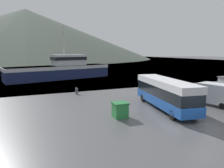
% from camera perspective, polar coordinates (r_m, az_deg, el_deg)
% --- Properties ---
extents(ground_plane, '(400.00, 400.00, 0.00)m').
position_cam_1_polar(ground_plane, '(18.44, 23.02, -11.14)').
color(ground_plane, '#4C4C4F').
extents(water_surface, '(240.00, 240.00, 0.00)m').
position_cam_1_polar(water_surface, '(150.78, -17.45, 6.51)').
color(water_surface, '#3D5160').
rests_on(water_surface, ground).
extents(hill_backdrop, '(218.12, 218.12, 43.03)m').
position_cam_1_polar(hill_backdrop, '(197.89, -23.20, 12.99)').
color(hill_backdrop, '#424C42').
rests_on(hill_backdrop, ground).
extents(tour_bus, '(3.94, 10.41, 3.23)m').
position_cam_1_polar(tour_bus, '(22.44, 14.89, -2.30)').
color(tour_bus, '#194799').
rests_on(tour_bus, ground).
extents(delivery_van, '(3.36, 6.20, 2.56)m').
position_cam_1_polar(delivery_van, '(26.01, 27.01, -2.51)').
color(delivery_van, silver).
rests_on(delivery_van, ground).
extents(fishing_boat, '(23.87, 10.63, 11.92)m').
position_cam_1_polar(fishing_boat, '(47.23, -14.30, 4.08)').
color(fishing_boat, '#19234C').
rests_on(fishing_boat, water_surface).
extents(storage_bin, '(1.40, 1.30, 1.46)m').
position_cam_1_polar(storage_bin, '(19.07, 2.31, -7.35)').
color(storage_bin, '#287F3D').
rests_on(storage_bin, ground).
extents(mooring_bollard, '(0.42, 0.42, 0.97)m').
position_cam_1_polar(mooring_bollard, '(29.77, -10.09, -1.85)').
color(mooring_bollard, '#4C4C51').
rests_on(mooring_bollard, ground).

